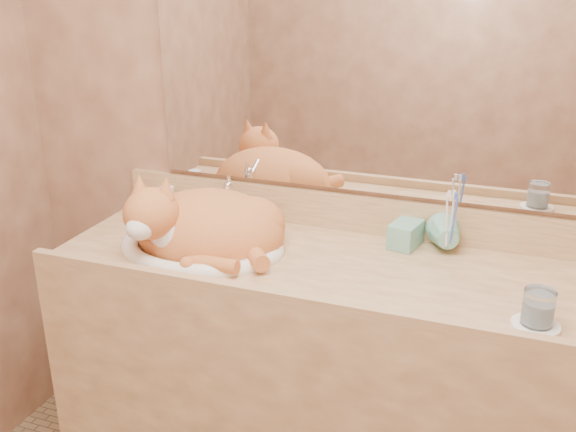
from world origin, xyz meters
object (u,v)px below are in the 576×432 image
(cat, at_px, (202,224))
(toothbrush_cup, at_px, (448,241))
(soap_dispenser, at_px, (399,226))
(vanity_counter, at_px, (326,389))
(water_glass, at_px, (538,308))
(sink_basin, at_px, (201,223))

(cat, height_order, toothbrush_cup, cat)
(toothbrush_cup, bearing_deg, soap_dispenser, -171.47)
(vanity_counter, height_order, cat, cat)
(water_glass, bearing_deg, soap_dispenser, 141.11)
(vanity_counter, relative_size, water_glass, 18.66)
(vanity_counter, xyz_separation_m, sink_basin, (-0.39, -0.02, 0.50))
(cat, relative_size, toothbrush_cup, 4.36)
(toothbrush_cup, bearing_deg, cat, -164.45)
(vanity_counter, bearing_deg, soap_dispenser, 40.40)
(vanity_counter, bearing_deg, sink_basin, -177.07)
(vanity_counter, relative_size, sink_basin, 3.24)
(sink_basin, height_order, cat, cat)
(soap_dispenser, relative_size, water_glass, 1.97)
(soap_dispenser, bearing_deg, cat, -150.14)
(sink_basin, bearing_deg, vanity_counter, -5.59)
(cat, distance_m, water_glass, 0.95)
(soap_dispenser, distance_m, toothbrush_cup, 0.15)
(water_glass, bearing_deg, sink_basin, 171.07)
(soap_dispenser, bearing_deg, sink_basin, -151.21)
(vanity_counter, xyz_separation_m, soap_dispenser, (0.17, 0.14, 0.51))
(cat, relative_size, water_glass, 5.29)
(soap_dispenser, xyz_separation_m, water_glass, (0.38, -0.31, -0.03))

